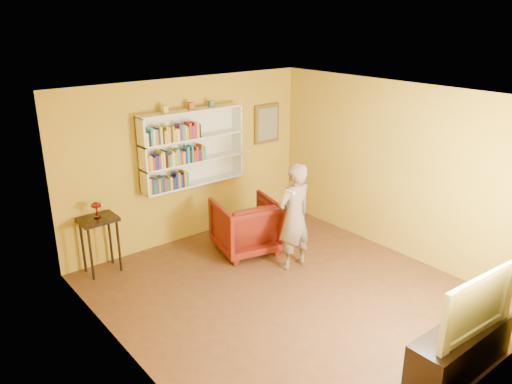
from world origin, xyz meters
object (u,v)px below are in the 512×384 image
at_px(tv_cabinet, 460,349).
at_px(console_table, 99,227).
at_px(bookshelf, 191,147).
at_px(person, 294,217).
at_px(ruby_lustre, 96,207).
at_px(television, 468,301).
at_px(armchair, 246,226).

bearing_deg(tv_cabinet, console_table, 115.19).
xyz_separation_m(bookshelf, person, (0.60, -1.83, -0.77)).
height_order(bookshelf, ruby_lustre, bookshelf).
bearing_deg(ruby_lustre, bookshelf, 5.35).
height_order(ruby_lustre, tv_cabinet, ruby_lustre).
height_order(bookshelf, television, bookshelf).
distance_m(armchair, person, 0.98).
bearing_deg(armchair, ruby_lustre, -7.73).
relative_size(person, tv_cabinet, 1.15).
distance_m(console_table, television, 4.97).
xyz_separation_m(person, television, (-0.19, -2.83, 0.03)).
relative_size(console_table, ruby_lustre, 3.69).
bearing_deg(television, ruby_lustre, 118.48).
bearing_deg(tv_cabinet, bookshelf, 95.05).
xyz_separation_m(armchair, person, (0.22, -0.87, 0.39)).
distance_m(console_table, tv_cabinet, 4.99).
relative_size(bookshelf, ruby_lustre, 7.68).
height_order(console_table, tv_cabinet, console_table).
distance_m(armchair, tv_cabinet, 3.71).
xyz_separation_m(console_table, television, (2.12, -4.50, 0.14)).
relative_size(ruby_lustre, television, 0.20).
height_order(tv_cabinet, television, television).
height_order(console_table, person, person).
bearing_deg(tv_cabinet, armchair, 90.51).
height_order(ruby_lustre, person, person).
distance_m(bookshelf, console_table, 1.92).
xyz_separation_m(console_table, person, (2.31, -1.67, 0.10)).
distance_m(tv_cabinet, television, 0.60).
relative_size(bookshelf, armchair, 1.89).
height_order(armchair, person, person).
bearing_deg(tv_cabinet, person, 86.15).
xyz_separation_m(console_table, ruby_lustre, (0.00, -0.00, 0.32)).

